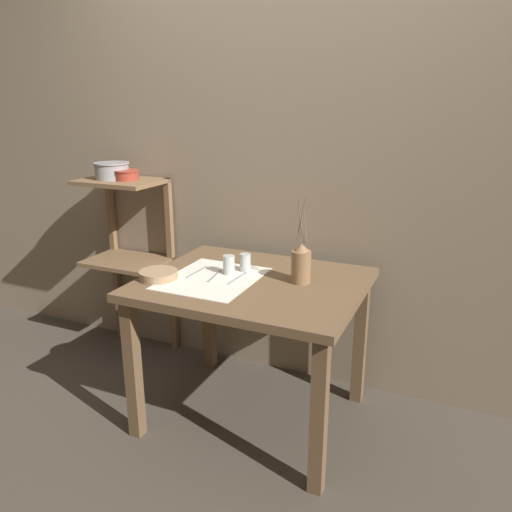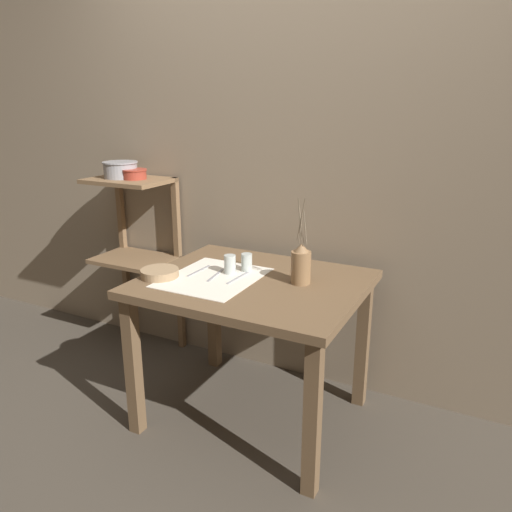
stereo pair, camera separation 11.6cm
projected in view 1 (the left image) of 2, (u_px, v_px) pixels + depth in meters
ground_plane at (253, 415)px, 2.55m from camera, size 12.00×12.00×0.00m
stone_wall_back at (294, 167)px, 2.66m from camera, size 7.00×0.06×2.40m
wooden_table at (253, 301)px, 2.36m from camera, size 1.02×0.84×0.74m
wooden_shelf_unit at (129, 234)px, 3.01m from camera, size 0.47×0.34×1.10m
linen_cloth at (213, 278)px, 2.35m from camera, size 0.41×0.49×0.00m
pitcher_with_flowers at (301, 264)px, 2.28m from camera, size 0.09×0.09×0.40m
wooden_bowl at (158, 275)px, 2.34m from camera, size 0.18×0.18×0.04m
glass_tumbler_near at (229, 265)px, 2.40m from camera, size 0.06×0.06×0.09m
glass_tumbler_far at (245, 262)px, 2.44m from camera, size 0.05×0.05×0.09m
fork_outer at (197, 272)px, 2.43m from camera, size 0.02×0.18×0.00m
knife_center at (215, 276)px, 2.37m from camera, size 0.04×0.18×0.00m
fork_inner at (237, 278)px, 2.34m from camera, size 0.02×0.18×0.00m
metal_pot_large at (112, 170)px, 2.88m from camera, size 0.20×0.20×0.09m
metal_pot_small at (126, 174)px, 2.85m from camera, size 0.15×0.15×0.06m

